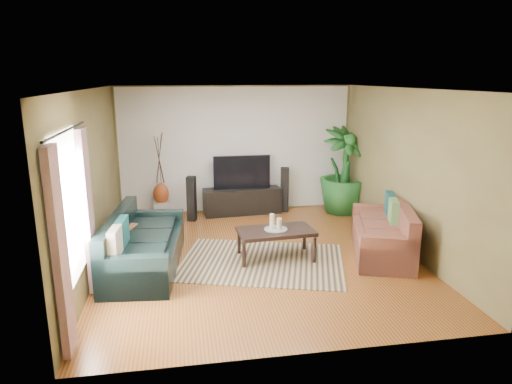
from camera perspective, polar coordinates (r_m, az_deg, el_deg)
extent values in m
plane|color=#9E5429|center=(7.58, 0.26, -8.09)|extent=(5.50, 5.50, 0.00)
plane|color=white|center=(7.01, 0.28, 12.78)|extent=(5.50, 5.50, 0.00)
plane|color=olive|center=(9.85, -2.49, 5.30)|extent=(5.00, 0.00, 5.00)
plane|color=olive|center=(4.59, 6.20, -5.32)|extent=(5.00, 0.00, 5.00)
plane|color=olive|center=(7.19, -19.78, 1.11)|extent=(0.00, 5.50, 5.50)
plane|color=olive|center=(7.98, 18.26, 2.48)|extent=(0.00, 5.50, 5.50)
plane|color=white|center=(9.84, -2.48, 5.29)|extent=(4.90, 0.00, 4.90)
plane|color=white|center=(5.65, -22.31, -2.02)|extent=(0.00, 1.80, 1.80)
cube|color=gray|center=(5.02, -23.28, -7.11)|extent=(0.08, 0.35, 2.20)
cube|color=gray|center=(6.41, -20.27, -2.30)|extent=(0.08, 0.35, 2.20)
cylinder|color=black|center=(5.47, -22.69, 7.08)|extent=(0.03, 1.90, 0.03)
cube|color=black|center=(7.25, -13.72, -5.97)|extent=(1.20, 2.37, 0.85)
cube|color=brown|center=(7.84, 15.47, -4.53)|extent=(1.38, 2.05, 0.85)
cube|color=tan|center=(7.36, 0.76, -8.72)|extent=(2.97, 2.47, 0.01)
cube|color=black|center=(7.43, 2.48, -6.52)|extent=(1.25, 0.75, 0.49)
cylinder|color=gray|center=(7.34, 2.51, -4.67)|extent=(0.37, 0.37, 0.02)
cylinder|color=beige|center=(7.32, 2.01, -3.67)|extent=(0.08, 0.08, 0.24)
cylinder|color=beige|center=(7.28, 2.89, -4.00)|extent=(0.08, 0.08, 0.19)
cylinder|color=beige|center=(7.39, 2.95, -3.87)|extent=(0.08, 0.08, 0.15)
cube|color=black|center=(9.84, -1.76, -1.11)|extent=(1.68, 0.62, 0.55)
cube|color=black|center=(9.69, -1.79, 2.49)|extent=(1.21, 0.07, 0.71)
cube|color=black|center=(9.38, -8.05, -0.83)|extent=(0.21, 0.23, 0.92)
cube|color=black|center=(9.95, 3.59, 0.30)|extent=(0.21, 0.22, 0.97)
imported|color=#1B531F|center=(9.95, 10.90, 2.66)|extent=(1.32, 1.32, 1.85)
cylinder|color=black|center=(10.14, 10.69, -1.73)|extent=(0.34, 0.34, 0.27)
cube|color=gray|center=(9.74, -11.68, -2.17)|extent=(0.39, 0.39, 0.35)
ellipsoid|color=brown|center=(9.65, -11.78, -0.24)|extent=(0.32, 0.32, 0.45)
cube|color=brown|center=(7.72, -16.91, -6.14)|extent=(0.65, 0.65, 0.54)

